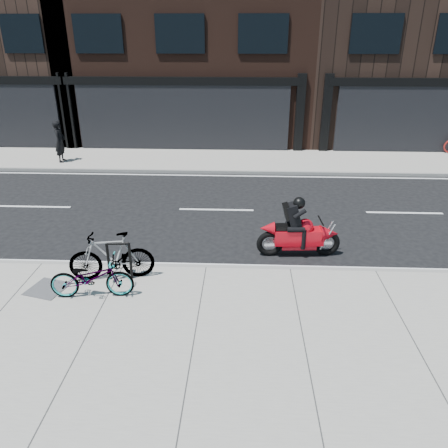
{
  "coord_description": "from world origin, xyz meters",
  "views": [
    {
      "loc": [
        0.84,
        -11.08,
        5.28
      ],
      "look_at": [
        0.39,
        -1.17,
        0.9
      ],
      "focal_mm": 35.0,
      "sensor_mm": 36.0,
      "label": 1
    }
  ],
  "objects_px": {
    "bike_rack": "(119,258)",
    "bicycle_rear": "(111,256)",
    "pedestrian": "(60,142)",
    "bicycle_front": "(92,277)",
    "motorcycle": "(303,232)",
    "utility_grate": "(47,289)"
  },
  "relations": [
    {
      "from": "bicycle_rear",
      "to": "pedestrian",
      "type": "bearing_deg",
      "value": -162.58
    },
    {
      "from": "bicycle_rear",
      "to": "bike_rack",
      "type": "bearing_deg",
      "value": 80.26
    },
    {
      "from": "bicycle_front",
      "to": "utility_grate",
      "type": "relative_size",
      "value": 2.31
    },
    {
      "from": "bike_rack",
      "to": "bicycle_rear",
      "type": "bearing_deg",
      "value": 180.0
    },
    {
      "from": "bicycle_front",
      "to": "motorcycle",
      "type": "relative_size",
      "value": 0.81
    },
    {
      "from": "bike_rack",
      "to": "bicycle_rear",
      "type": "relative_size",
      "value": 0.49
    },
    {
      "from": "bike_rack",
      "to": "bicycle_front",
      "type": "bearing_deg",
      "value": -117.67
    },
    {
      "from": "motorcycle",
      "to": "utility_grate",
      "type": "xyz_separation_m",
      "value": [
        -5.76,
        -2.1,
        -0.51
      ]
    },
    {
      "from": "bicycle_front",
      "to": "utility_grate",
      "type": "distance_m",
      "value": 1.22
    },
    {
      "from": "motorcycle",
      "to": "bike_rack",
      "type": "bearing_deg",
      "value": -162.84
    },
    {
      "from": "bike_rack",
      "to": "bicycle_front",
      "type": "relative_size",
      "value": 0.53
    },
    {
      "from": "bicycle_rear",
      "to": "motorcycle",
      "type": "xyz_separation_m",
      "value": [
        4.43,
        1.59,
        -0.05
      ]
    },
    {
      "from": "bike_rack",
      "to": "bicycle_rear",
      "type": "height_order",
      "value": "bicycle_rear"
    },
    {
      "from": "bicycle_rear",
      "to": "motorcycle",
      "type": "distance_m",
      "value": 4.71
    },
    {
      "from": "bicycle_rear",
      "to": "pedestrian",
      "type": "distance_m",
      "value": 10.79
    },
    {
      "from": "bike_rack",
      "to": "pedestrian",
      "type": "bearing_deg",
      "value": 117.95
    },
    {
      "from": "pedestrian",
      "to": "motorcycle",
      "type": "bearing_deg",
      "value": -134.11
    },
    {
      "from": "bicycle_front",
      "to": "bike_rack",
      "type": "bearing_deg",
      "value": -33.4
    },
    {
      "from": "bicycle_rear",
      "to": "pedestrian",
      "type": "xyz_separation_m",
      "value": [
        -4.92,
        9.6,
        0.3
      ]
    },
    {
      "from": "bike_rack",
      "to": "utility_grate",
      "type": "xyz_separation_m",
      "value": [
        -1.5,
        -0.51,
        -0.53
      ]
    },
    {
      "from": "bicycle_front",
      "to": "bicycle_rear",
      "type": "distance_m",
      "value": 0.78
    },
    {
      "from": "utility_grate",
      "to": "bicycle_rear",
      "type": "bearing_deg",
      "value": 20.93
    }
  ]
}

